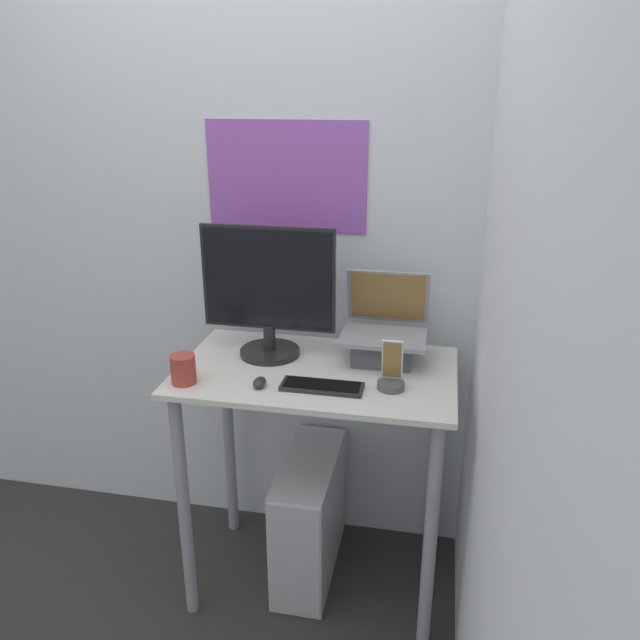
# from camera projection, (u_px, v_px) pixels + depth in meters

# --- Properties ---
(ground_plane) EXTENTS (12.00, 12.00, 0.00)m
(ground_plane) POSITION_uv_depth(u_px,v_px,m) (300.00, 638.00, 2.18)
(ground_plane) COLOR #2D2B28
(wall_back) EXTENTS (6.00, 0.06, 2.60)m
(wall_back) POSITION_uv_depth(u_px,v_px,m) (336.00, 232.00, 2.33)
(wall_back) COLOR silver
(wall_back) RESTS_ON ground_plane
(wall_side_right) EXTENTS (0.05, 6.00, 2.60)m
(wall_side_right) POSITION_uv_depth(u_px,v_px,m) (503.00, 296.00, 1.62)
(wall_side_right) COLOR silver
(wall_side_right) RESTS_ON ground_plane
(desk) EXTENTS (0.94, 0.57, 0.91)m
(desk) POSITION_uv_depth(u_px,v_px,m) (317.00, 417.00, 2.19)
(desk) COLOR beige
(desk) RESTS_ON ground_plane
(laptop) EXTENTS (0.29, 0.26, 0.30)m
(laptop) POSITION_uv_depth(u_px,v_px,m) (384.00, 338.00, 2.17)
(laptop) COLOR #4C4C51
(laptop) RESTS_ON desk
(monitor) EXTENTS (0.47, 0.21, 0.47)m
(monitor) POSITION_uv_depth(u_px,v_px,m) (268.00, 296.00, 2.16)
(monitor) COLOR black
(monitor) RESTS_ON desk
(keyboard) EXTENTS (0.26, 0.09, 0.02)m
(keyboard) POSITION_uv_depth(u_px,v_px,m) (322.00, 386.00, 1.98)
(keyboard) COLOR black
(keyboard) RESTS_ON desk
(mouse) EXTENTS (0.04, 0.07, 0.03)m
(mouse) POSITION_uv_depth(u_px,v_px,m) (260.00, 383.00, 1.99)
(mouse) COLOR #262626
(mouse) RESTS_ON desk
(cell_phone) EXTENTS (0.09, 0.09, 0.17)m
(cell_phone) POSITION_uv_depth(u_px,v_px,m) (391.00, 377.00, 1.98)
(cell_phone) COLOR #4C4C51
(cell_phone) RESTS_ON desk
(computer_tower) EXTENTS (0.20, 0.52, 0.49)m
(computer_tower) POSITION_uv_depth(u_px,v_px,m) (309.00, 516.00, 2.42)
(computer_tower) COLOR silver
(computer_tower) RESTS_ON ground_plane
(mug) EXTENTS (0.08, 0.08, 0.10)m
(mug) POSITION_uv_depth(u_px,v_px,m) (183.00, 369.00, 2.01)
(mug) COLOR #9E382D
(mug) RESTS_ON desk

